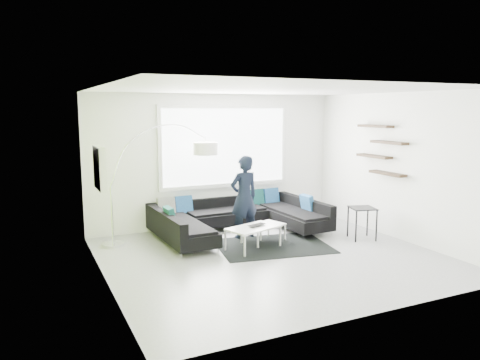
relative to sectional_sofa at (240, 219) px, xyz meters
name	(u,v)px	position (x,y,z in m)	size (l,w,h in m)	color
ground	(272,257)	(-0.11, -1.55, -0.31)	(5.50, 5.50, 0.00)	gray
room_shell	(270,150)	(-0.07, -1.34, 1.50)	(5.54, 5.04, 2.82)	white
sectional_sofa	(240,219)	(0.00, 0.00, 0.00)	(3.33, 2.14, 0.70)	black
rug	(273,246)	(0.20, -1.01, -0.30)	(2.00, 1.46, 0.01)	black
coffee_table	(259,235)	(-0.01, -0.85, -0.11)	(1.22, 0.71, 0.40)	white
arc_lamp	(111,186)	(-2.44, 0.27, 0.80)	(2.07, 0.69, 2.21)	silver
side_table	(362,223)	(1.98, -1.32, 0.00)	(0.45, 0.45, 0.62)	black
person	(244,197)	(-0.03, -0.26, 0.50)	(0.63, 0.45, 1.61)	black
laptop	(259,226)	(-0.09, -1.01, 0.10)	(0.42, 0.35, 0.03)	black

